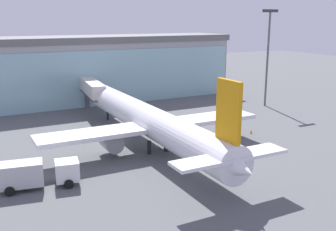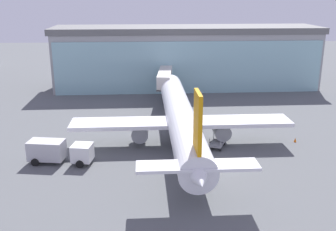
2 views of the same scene
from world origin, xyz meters
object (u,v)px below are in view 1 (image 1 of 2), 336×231
at_px(baggage_cart, 190,143).
at_px(safety_cone_nose, 192,165).
at_px(jet_bridge, 92,89).
at_px(apron_light_mast, 268,49).
at_px(catering_truck, 36,173).
at_px(airplane, 150,121).
at_px(safety_cone_wingtip, 251,132).

height_order(baggage_cart, safety_cone_nose, baggage_cart).
bearing_deg(jet_bridge, apron_light_mast, -100.57).
relative_size(apron_light_mast, baggage_cart, 5.38).
xyz_separation_m(jet_bridge, baggage_cart, (5.71, -23.35, -3.71)).
height_order(catering_truck, baggage_cart, catering_truck).
height_order(airplane, baggage_cart, airplane).
height_order(jet_bridge, apron_light_mast, apron_light_mast).
xyz_separation_m(airplane, catering_truck, (-14.49, -6.16, -1.91)).
height_order(catering_truck, safety_cone_nose, catering_truck).
relative_size(airplane, baggage_cart, 12.39).
bearing_deg(apron_light_mast, baggage_cart, -148.63).
distance_m(baggage_cart, safety_cone_nose, 6.91).
distance_m(catering_truck, safety_cone_wingtip, 30.14).
relative_size(baggage_cart, safety_cone_wingtip, 5.82).
relative_size(catering_truck, safety_cone_nose, 13.72).
bearing_deg(jet_bridge, safety_cone_nose, -170.18).
bearing_deg(apron_light_mast, safety_cone_wingtip, -135.77).
distance_m(jet_bridge, airplane, 21.17).
distance_m(catering_truck, baggage_cart, 19.43).
relative_size(catering_truck, baggage_cart, 2.36).
relative_size(jet_bridge, airplane, 0.32).
distance_m(jet_bridge, baggage_cart, 24.32).
bearing_deg(safety_cone_nose, airplane, 98.44).
bearing_deg(safety_cone_wingtip, airplane, 177.08).
distance_m(jet_bridge, safety_cone_nose, 29.79).
bearing_deg(catering_truck, baggage_cart, 20.13).
height_order(jet_bridge, airplane, airplane).
height_order(apron_light_mast, airplane, apron_light_mast).
height_order(jet_bridge, safety_cone_nose, jet_bridge).
bearing_deg(airplane, baggage_cart, -117.31).
bearing_deg(airplane, jet_bridge, 2.18).
xyz_separation_m(jet_bridge, safety_cone_nose, (2.43, -29.42, -3.94)).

